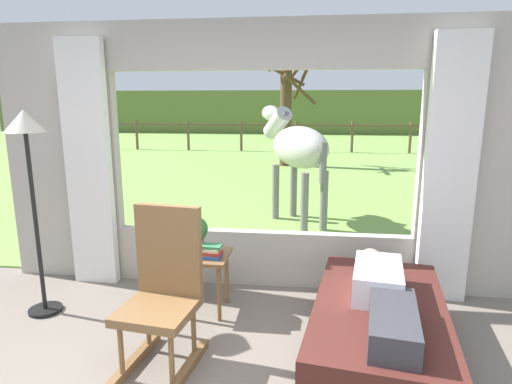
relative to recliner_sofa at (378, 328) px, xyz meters
The scene contains 15 objects.
back_wall_with_window 1.83m from the recliner_sofa, 130.03° to the left, with size 5.20×0.12×2.55m.
curtain_panel_left 3.02m from the recliner_sofa, 159.07° to the left, with size 0.44×0.10×2.40m, color silver.
curtain_panel_right 1.59m from the recliner_sofa, 54.86° to the left, with size 0.44×0.10×2.40m, color silver.
outdoor_pasture_lawn 12.10m from the recliner_sofa, 94.61° to the left, with size 36.00×21.68×0.02m, color #759E47.
distant_hill_ridge 21.94m from the recliner_sofa, 92.54° to the left, with size 36.00×2.00×2.40m, color #5A6E36.
recliner_sofa is the anchor object (origin of this frame).
reclining_person 0.31m from the recliner_sofa, 90.00° to the right, with size 0.43×1.44×0.22m.
rocking_chair 1.56m from the recliner_sofa, behind, with size 0.55×0.73×1.12m.
side_table 1.52m from the recliner_sofa, 159.39° to the left, with size 0.44×0.44×0.52m.
potted_plant 1.68m from the recliner_sofa, 158.40° to the left, with size 0.22×0.22×0.32m.
book_stack 1.45m from the recliner_sofa, 160.56° to the left, with size 0.19×0.17×0.11m.
floor_lamp_left 3.07m from the recliner_sofa, behind, with size 0.32×0.32×1.75m.
horse 3.55m from the recliner_sofa, 101.77° to the left, with size 1.28×1.71×1.73m.
pasture_tree 9.34m from the recliner_sofa, 97.08° to the left, with size 1.36×1.62×3.44m.
pasture_fence_line 12.65m from the recliner_sofa, 94.42° to the left, with size 16.10×0.10×1.10m.
Camera 1 is at (0.43, -1.76, 1.82)m, focal length 29.75 mm.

